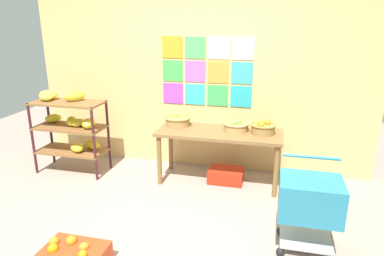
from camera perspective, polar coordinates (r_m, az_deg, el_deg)
name	(u,v)px	position (r m, az deg, el deg)	size (l,w,h in m)	color
ground	(162,228)	(3.76, -4.97, -15.99)	(9.38, 9.38, 0.00)	gray
back_wall_with_art	(199,69)	(4.84, 1.15, 9.57)	(4.76, 0.07, 2.81)	tan
banana_shelf_unit	(70,123)	(5.07, -19.31, 0.75)	(0.97, 0.48, 1.14)	#41191D
display_table	(219,138)	(4.46, 4.49, -1.62)	(1.58, 0.62, 0.70)	brown
fruit_basket_left	(236,125)	(4.47, 7.18, 0.41)	(0.33, 0.33, 0.15)	#B08449
fruit_basket_back_right	(178,121)	(4.64, -2.37, 1.23)	(0.35, 0.35, 0.15)	#A37A42
fruit_basket_centre	(263,128)	(4.40, 11.54, 0.06)	(0.31, 0.31, 0.17)	olive
produce_crate_under_table	(226,175)	(4.68, 5.58, -7.71)	(0.45, 0.34, 0.17)	#B42512
shopping_cart	(310,201)	(3.38, 18.73, -11.23)	(0.55, 0.48, 0.84)	black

